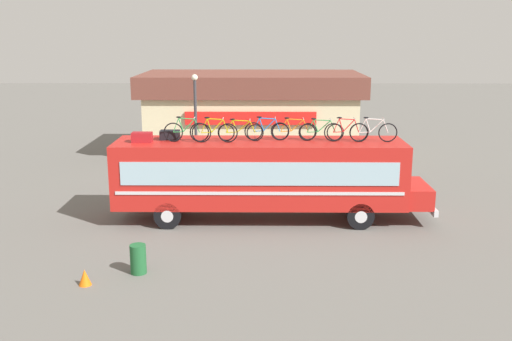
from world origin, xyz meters
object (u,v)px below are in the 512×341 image
(luggage_bag_2, at_px, (170,135))
(rooftop_bicycle_4, at_px, (267,130))
(luggage_bag_1, at_px, (142,137))
(rooftop_bicycle_2, at_px, (215,132))
(trash_bin, at_px, (138,259))
(rooftop_bicycle_7, at_px, (346,131))
(street_lamp, at_px, (196,120))
(bus, at_px, (264,173))
(rooftop_bicycle_6, at_px, (321,131))
(rooftop_bicycle_3, at_px, (240,132))
(rooftop_bicycle_5, at_px, (294,131))
(rooftop_bicycle_8, at_px, (373,132))
(rooftop_bicycle_1, at_px, (186,131))
(traffic_cone, at_px, (85,277))

(luggage_bag_2, bearing_deg, rooftop_bicycle_4, -2.08)
(luggage_bag_1, xyz_separation_m, rooftop_bicycle_2, (2.73, -0.03, 0.21))
(trash_bin, bearing_deg, rooftop_bicycle_7, 37.57)
(rooftop_bicycle_2, distance_m, street_lamp, 6.52)
(bus, height_order, luggage_bag_1, luggage_bag_1)
(luggage_bag_1, xyz_separation_m, rooftop_bicycle_6, (6.74, 0.34, 0.18))
(rooftop_bicycle_3, xyz_separation_m, rooftop_bicycle_7, (3.97, -0.06, 0.03))
(bus, xyz_separation_m, rooftop_bicycle_7, (3.09, -0.01, 1.64))
(rooftop_bicycle_5, distance_m, rooftop_bicycle_8, 2.97)
(luggage_bag_2, relative_size, rooftop_bicycle_1, 0.43)
(rooftop_bicycle_3, height_order, rooftop_bicycle_8, rooftop_bicycle_8)
(rooftop_bicycle_7, bearing_deg, luggage_bag_2, 176.92)
(bus, bearing_deg, rooftop_bicycle_3, 177.05)
(bus, bearing_deg, trash_bin, -125.60)
(rooftop_bicycle_1, height_order, rooftop_bicycle_5, rooftop_bicycle_1)
(rooftop_bicycle_4, xyz_separation_m, rooftop_bicycle_6, (2.07, -0.09, -0.02))
(luggage_bag_1, distance_m, rooftop_bicycle_4, 4.70)
(rooftop_bicycle_6, relative_size, trash_bin, 1.91)
(rooftop_bicycle_1, bearing_deg, street_lamp, 93.05)
(rooftop_bicycle_4, bearing_deg, street_lamp, 119.68)
(rooftop_bicycle_8, bearing_deg, rooftop_bicycle_5, 173.34)
(rooftop_bicycle_8, bearing_deg, traffic_cone, -146.71)
(rooftop_bicycle_5, height_order, traffic_cone, rooftop_bicycle_5)
(rooftop_bicycle_2, xyz_separation_m, rooftop_bicycle_7, (4.93, 0.25, -0.01))
(rooftop_bicycle_2, xyz_separation_m, traffic_cone, (-3.35, -5.95, -3.25))
(bus, height_order, rooftop_bicycle_5, rooftop_bicycle_5)
(bus, xyz_separation_m, rooftop_bicycle_3, (-0.88, 0.05, 1.62))
(rooftop_bicycle_6, height_order, rooftop_bicycle_8, rooftop_bicycle_8)
(luggage_bag_1, relative_size, rooftop_bicycle_2, 0.43)
(rooftop_bicycle_8, bearing_deg, bus, 178.58)
(bus, bearing_deg, rooftop_bicycle_7, -0.22)
(rooftop_bicycle_8, distance_m, trash_bin, 9.96)
(rooftop_bicycle_6, height_order, traffic_cone, rooftop_bicycle_6)
(rooftop_bicycle_6, bearing_deg, luggage_bag_1, -177.09)
(luggage_bag_1, bearing_deg, street_lamp, 78.16)
(rooftop_bicycle_4, distance_m, rooftop_bicycle_8, 4.02)
(rooftop_bicycle_2, xyz_separation_m, street_lamp, (-1.41, 6.35, -0.49))
(rooftop_bicycle_6, bearing_deg, traffic_cone, -139.32)
(rooftop_bicycle_1, distance_m, rooftop_bicycle_8, 7.02)
(rooftop_bicycle_6, relative_size, street_lamp, 0.33)
(luggage_bag_2, distance_m, rooftop_bicycle_8, 7.74)
(bus, distance_m, traffic_cone, 8.25)
(luggage_bag_1, relative_size, luggage_bag_2, 1.01)
(bus, relative_size, traffic_cone, 25.40)
(traffic_cone, bearing_deg, rooftop_bicycle_7, 36.80)
(rooftop_bicycle_7, bearing_deg, rooftop_bicycle_1, -178.82)
(rooftop_bicycle_3, xyz_separation_m, traffic_cone, (-4.31, -6.25, -3.22))
(luggage_bag_1, height_order, traffic_cone, luggage_bag_1)
(rooftop_bicycle_3, xyz_separation_m, street_lamp, (-2.36, 6.05, -0.46))
(luggage_bag_2, height_order, rooftop_bicycle_3, rooftop_bicycle_3)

